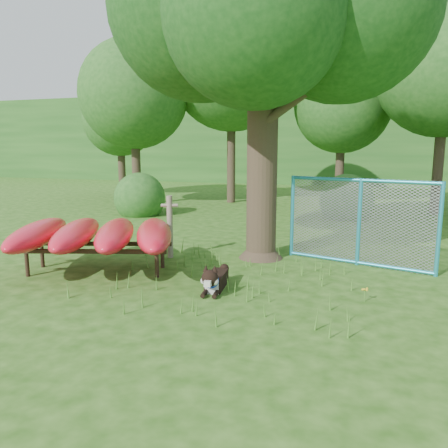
% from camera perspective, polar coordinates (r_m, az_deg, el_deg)
% --- Properties ---
extents(ground, '(80.00, 80.00, 0.00)m').
position_cam_1_polar(ground, '(7.11, -4.60, -9.48)').
color(ground, '#214C0F').
rests_on(ground, ground).
extents(wooden_post, '(0.37, 0.19, 1.35)m').
position_cam_1_polar(wooden_post, '(9.47, -7.09, -0.14)').
color(wooden_post, '#716855').
rests_on(wooden_post, ground).
extents(kayak_rack, '(3.85, 3.45, 0.97)m').
position_cam_1_polar(kayak_rack, '(8.63, -16.40, -1.30)').
color(kayak_rack, black).
rests_on(kayak_rack, ground).
extents(husky_dog, '(0.38, 1.18, 0.52)m').
position_cam_1_polar(husky_dog, '(7.33, -1.25, -7.32)').
color(husky_dog, black).
rests_on(husky_dog, ground).
extents(fence_section, '(2.93, 0.91, 2.94)m').
position_cam_1_polar(fence_section, '(9.18, 17.23, 0.24)').
color(fence_section, '#2AA1C7').
rests_on(fence_section, ground).
extents(wildflower_clump, '(0.10, 0.09, 0.22)m').
position_cam_1_polar(wildflower_clump, '(7.17, 17.94, -8.27)').
color(wildflower_clump, '#4A802A').
rests_on(wildflower_clump, ground).
extents(bg_tree_a, '(4.40, 4.40, 6.70)m').
position_cam_1_polar(bg_tree_a, '(18.69, -11.70, 16.26)').
color(bg_tree_a, '#34281C').
rests_on(bg_tree_a, ground).
extents(bg_tree_b, '(5.20, 5.20, 8.22)m').
position_cam_1_polar(bg_tree_b, '(19.30, 0.97, 19.63)').
color(bg_tree_b, '#34281C').
rests_on(bg_tree_b, ground).
extents(bg_tree_c, '(4.00, 4.00, 6.12)m').
position_cam_1_polar(bg_tree_c, '(19.29, 15.22, 14.80)').
color(bg_tree_c, '#34281C').
rests_on(bg_tree_c, ground).
extents(bg_tree_d, '(4.80, 4.80, 7.50)m').
position_cam_1_polar(bg_tree_d, '(17.56, 27.05, 17.82)').
color(bg_tree_d, '#34281C').
rests_on(bg_tree_d, ground).
extents(bg_tree_f, '(3.60, 3.60, 5.55)m').
position_cam_1_polar(bg_tree_f, '(22.46, -13.44, 13.17)').
color(bg_tree_f, '#34281C').
rests_on(bg_tree_f, ground).
extents(shrub_left, '(1.80, 1.80, 1.80)m').
position_cam_1_polar(shrub_left, '(15.83, -10.88, 1.18)').
color(shrub_left, '#20551B').
rests_on(shrub_left, ground).
extents(shrub_mid, '(1.80, 1.80, 1.80)m').
position_cam_1_polar(shrub_mid, '(15.38, 15.59, 0.74)').
color(shrub_mid, '#20551B').
rests_on(shrub_mid, ground).
extents(wooded_hillside, '(80.00, 12.00, 6.00)m').
position_cam_1_polar(wooded_hillside, '(34.29, 13.95, 10.72)').
color(wooded_hillside, '#20551B').
rests_on(wooded_hillside, ground).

